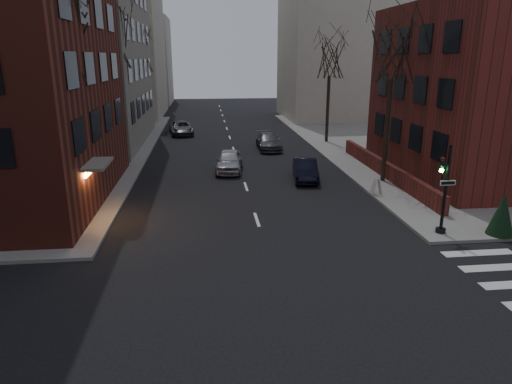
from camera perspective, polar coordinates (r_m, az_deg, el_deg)
The scene contains 19 objects.
building_right_brick at distance 33.97m, azimuth 28.00°, elevation 10.88°, with size 12.00×14.00×11.00m, color maroon.
low_wall_right at distance 31.29m, azimuth 15.79°, elevation 2.81°, with size 0.35×16.00×1.00m, color maroon.
building_distant_la at distance 65.38m, azimuth -18.29°, elevation 16.89°, with size 14.00×16.00×18.00m, color #BEB4A1.
building_distant_ra at distance 61.65m, azimuth 10.47°, elevation 16.55°, with size 14.00×14.00×16.00m, color #BEB4A1.
building_distant_lb at distance 81.83m, azimuth -14.35°, elevation 15.57°, with size 10.00×12.00×14.00m, color #BEB4A1.
traffic_signal at distance 21.68m, azimuth 22.40°, elevation -0.38°, with size 0.76×0.44×4.00m.
tree_left_a at distance 24.02m, azimuth -22.88°, elevation 17.04°, with size 4.18×4.18×10.26m.
tree_left_b at distance 35.74m, azimuth -17.54°, elevation 17.71°, with size 4.40×4.40×10.80m.
tree_left_c at distance 49.56m, azimuth -14.39°, elevation 16.41°, with size 3.96×3.96×9.72m.
tree_right_a at distance 29.36m, azimuth 16.76°, elevation 16.44°, with size 3.96×3.96×9.72m.
tree_right_b at distance 42.64m, azimuth 9.23°, elevation 16.15°, with size 3.74×3.74×9.18m.
streetlamp_near at distance 31.87m, azimuth -17.06°, elevation 9.52°, with size 0.36×0.36×6.28m.
streetlamp_far at distance 51.59m, azimuth -13.11°, elevation 12.25°, with size 0.36×0.36×6.28m.
parked_sedan at distance 29.92m, azimuth 6.17°, elevation 2.81°, with size 1.46×4.19×1.38m, color black.
car_lane_silver at distance 32.06m, azimuth -3.36°, elevation 3.91°, with size 1.76×4.37×1.49m, color #A3A3A8.
car_lane_gray at distance 39.73m, azimuth 1.59°, elevation 6.33°, with size 1.94×4.77×1.39m, color #424248.
car_lane_far at distance 48.08m, azimuth -9.34°, elevation 7.90°, with size 2.25×4.88×1.36m, color #46474C.
sandwich_board at distance 27.11m, azimuth 14.85°, elevation 0.68°, with size 0.39×0.55×0.88m, color silver.
evergreen_shrub at distance 22.84m, azimuth 28.42°, elevation -2.43°, with size 1.15×1.15×1.92m, color black.
Camera 1 is at (-2.40, -9.14, 7.77)m, focal length 32.00 mm.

